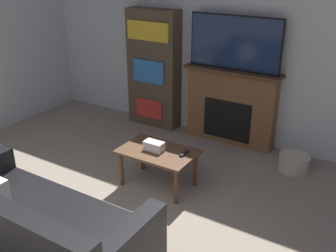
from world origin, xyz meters
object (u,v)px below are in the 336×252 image
Objects in this scene: fireplace at (231,106)px; couch at (34,232)px; storage_basket at (294,163)px; coffee_table at (158,156)px; bookshelf at (154,69)px; tv at (235,43)px.

couch is (-0.46, -3.01, -0.24)m from fireplace.
storage_basket is (1.00, -0.34, -0.42)m from fireplace.
couch is at bearing -98.74° from fireplace.
fireplace is at bearing 81.57° from coffee_table.
tv is at bearing 0.13° from bookshelf.
bookshelf reaches higher than couch.
fireplace is 3.67× the size of storage_basket.
couch is at bearing -98.80° from tv.
bookshelf is 4.78× the size of storage_basket.
coffee_table is (-0.22, -1.46, -1.01)m from tv.
tv is 3.41× the size of storage_basket.
couch is (-0.46, -2.99, -1.10)m from tv.
storage_basket is at bearing 43.12° from coffee_table.
coffee_table is at bearing 80.96° from couch.
tv is at bearing 81.46° from coffee_table.
coffee_table is at bearing -55.31° from bookshelf.
tv reaches higher than bookshelf.
fireplace is 0.86m from tv.
fireplace is 1.14m from storage_basket.
couch is at bearing -118.68° from storage_basket.
couch is 2.37× the size of coffee_table.
coffee_table is at bearing -136.88° from storage_basket.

